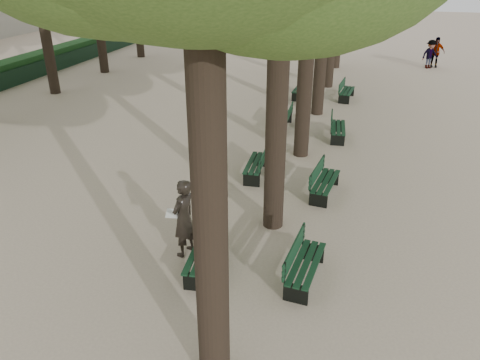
# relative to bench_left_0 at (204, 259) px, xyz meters

# --- Properties ---
(ground) EXTENTS (120.00, 120.00, 0.00)m
(ground) POSITION_rel_bench_left_0_xyz_m (-0.37, -0.70, -0.27)
(ground) COLOR #C2AC92
(ground) RESTS_ON ground
(bench_left_0) EXTENTS (0.74, 1.85, 0.92)m
(bench_left_0) POSITION_rel_bench_left_0_xyz_m (0.00, 0.00, 0.00)
(bench_left_0) COLOR black
(bench_left_0) RESTS_ON ground
(bench_left_1) EXTENTS (0.65, 1.82, 0.92)m
(bench_left_1) POSITION_rel_bench_left_0_xyz_m (0.00, 5.15, 0.00)
(bench_left_1) COLOR black
(bench_left_1) RESTS_ON ground
(bench_left_2) EXTENTS (0.62, 1.82, 0.92)m
(bench_left_2) POSITION_rel_bench_left_0_xyz_m (0.00, 9.93, 0.00)
(bench_left_2) COLOR black
(bench_left_2) RESTS_ON ground
(bench_left_3) EXTENTS (0.67, 1.83, 0.92)m
(bench_left_3) POSITION_rel_bench_left_0_xyz_m (0.00, 14.75, 0.00)
(bench_left_3) COLOR black
(bench_left_3) RESTS_ON ground
(bench_right_0) EXTENTS (0.74, 1.85, 0.92)m
(bench_right_0) POSITION_rel_bench_left_0_xyz_m (2.27, 0.17, 0.00)
(bench_right_0) COLOR black
(bench_right_0) RESTS_ON ground
(bench_right_1) EXTENTS (0.79, 1.86, 0.92)m
(bench_right_1) POSITION_rel_bench_left_0_xyz_m (2.27, 4.38, 0.00)
(bench_right_1) COLOR black
(bench_right_1) RESTS_ON ground
(bench_right_2) EXTENTS (0.71, 1.84, 0.92)m
(bench_right_2) POSITION_rel_bench_left_0_xyz_m (2.27, 9.32, 0.00)
(bench_right_2) COLOR black
(bench_right_2) RESTS_ON ground
(bench_right_3) EXTENTS (0.74, 1.85, 0.92)m
(bench_right_3) POSITION_rel_bench_left_0_xyz_m (2.27, 14.95, 0.00)
(bench_right_3) COLOR black
(bench_right_3) RESTS_ON ground
(man_with_map) EXTENTS (0.73, 0.85, 1.93)m
(man_with_map) POSITION_rel_bench_left_0_xyz_m (-0.62, 0.47, 0.69)
(man_with_map) COLOR black
(man_with_map) RESTS_ON ground
(pedestrian_e) EXTENTS (1.08, 1.41, 1.60)m
(pedestrian_e) POSITION_rel_bench_left_0_xyz_m (-7.22, 20.18, 0.53)
(pedestrian_e) COLOR #262628
(pedestrian_e) RESTS_ON ground
(pedestrian_c) EXTENTS (1.10, 0.40, 1.87)m
(pedestrian_c) POSITION_rel_bench_left_0_xyz_m (7.17, 24.04, 0.66)
(pedestrian_c) COLOR #262628
(pedestrian_c) RESTS_ON ground
(pedestrian_d) EXTENTS (0.43, 0.81, 1.58)m
(pedestrian_d) POSITION_rel_bench_left_0_xyz_m (-5.29, 28.03, 0.52)
(pedestrian_d) COLOR #262628
(pedestrian_d) RESTS_ON ground
(pedestrian_b) EXTENTS (1.14, 0.90, 1.75)m
(pedestrian_b) POSITION_rel_bench_left_0_xyz_m (6.83, 23.60, 0.60)
(pedestrian_b) COLOR #262628
(pedestrian_b) RESTS_ON ground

